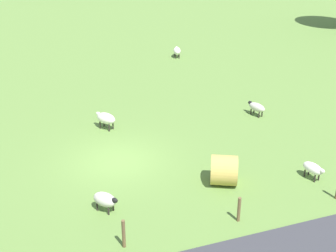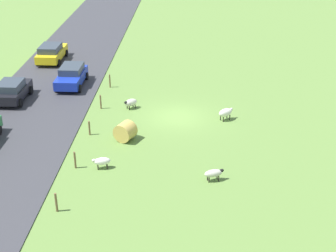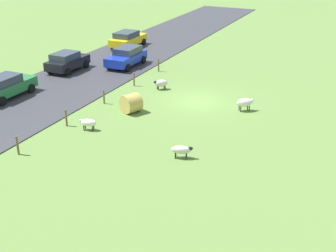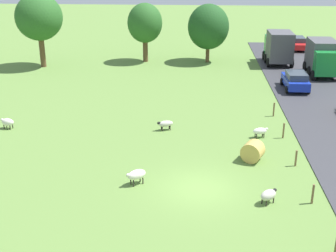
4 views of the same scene
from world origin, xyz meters
The scene contains 16 objects.
ground_plane centered at (0.00, 0.00, 0.00)m, with size 160.00×160.00×0.00m, color olive.
road_strip centered at (10.64, 0.00, 0.03)m, with size 8.00×80.00×0.06m, color #38383D.
sheep_0 centered at (3.47, -1.33, 0.49)m, with size 1.08×1.03×0.76m.
sheep_1 centered at (-3.48, 0.29, 0.58)m, with size 1.21×1.10×0.87m.
sheep_2 centered at (4.14, 7.34, 0.48)m, with size 1.13×0.68×0.71m.
sheep_3 centered at (-2.39, 8.33, 0.48)m, with size 1.19×0.76×0.71m.
hay_bale_0 centered at (3.22, 3.68, 0.62)m, with size 1.25×1.25×1.07m, color tan.
fence_post_0 centered at (5.71, -5.49, 0.56)m, with size 0.12×0.12×1.12m, color brown.
fence_post_1 centered at (5.71, -1.20, 0.54)m, with size 0.12×0.12×1.08m, color brown.
fence_post_2 centered at (5.71, 3.09, 0.50)m, with size 0.12×0.12×1.00m, color brown.
fence_post_3 centered at (5.71, 7.37, 0.54)m, with size 0.12×0.12×1.07m, color brown.
fence_post_4 centered at (5.71, 11.66, 0.54)m, with size 0.12×0.12×1.09m, color brown.
car_0 centered at (12.23, -11.71, 0.90)m, with size 2.20×4.50×1.61m.
car_1 centered at (12.60, 5.06, 0.90)m, with size 1.96×4.56×1.62m.
car_3 centered at (12.72, -2.26, 0.89)m, with size 2.11×4.00×1.59m.
car_5 centered at (8.92, -5.68, 0.90)m, with size 2.12×4.36×1.62m.
Camera 3 is at (-10.93, 28.31, 11.26)m, focal length 49.20 mm.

